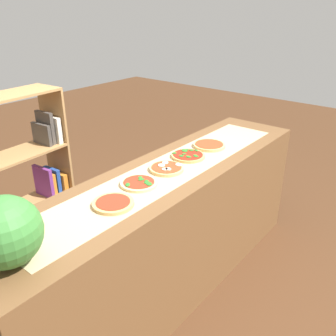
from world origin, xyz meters
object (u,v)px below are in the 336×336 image
pizza_plain_0 (113,203)px  watermelon (5,232)px  bookshelf (32,187)px  pizza_spinach_1 (139,183)px  pizza_plain_4 (209,145)px  pizza_spinach_3 (188,156)px  pizza_mozzarella_2 (167,168)px

pizza_plain_0 → watermelon: bearing=-178.9°
watermelon → bookshelf: (0.78, 1.18, -0.50)m
pizza_spinach_1 → pizza_plain_4: same height
pizza_spinach_3 → watermelon: 1.38m
watermelon → bookshelf: bookshelf is taller
pizza_plain_0 → pizza_plain_4: size_ratio=0.94×
bookshelf → pizza_plain_4: bearing=-52.4°
pizza_plain_4 → bookshelf: (-0.85, 1.10, -0.36)m
pizza_plain_0 → pizza_mozzarella_2: size_ratio=1.00×
pizza_plain_4 → bookshelf: bearing=127.6°
bookshelf → pizza_spinach_3: bearing=-61.7°
pizza_plain_4 → bookshelf: bookshelf is taller
pizza_plain_0 → bookshelf: 1.24m
pizza_spinach_3 → pizza_plain_4: bearing=-1.5°
pizza_spinach_1 → pizza_spinach_3: pizza_spinach_3 is taller
pizza_plain_0 → bookshelf: (0.19, 1.17, -0.36)m
pizza_spinach_1 → pizza_mozzarella_2: 0.26m
pizza_plain_4 → pizza_spinach_3: bearing=178.5°
pizza_plain_0 → pizza_spinach_1: pizza_spinach_1 is taller
watermelon → pizza_plain_4: bearing=2.8°
pizza_spinach_1 → pizza_plain_4: (0.78, 0.01, 0.00)m
pizza_spinach_1 → pizza_spinach_3: bearing=2.3°
pizza_mozzarella_2 → pizza_spinach_3: 0.26m
pizza_mozzarella_2 → watermelon: watermelon is taller
pizza_plain_0 → pizza_spinach_1: 0.27m
pizza_mozzarella_2 → bookshelf: bearing=106.4°
pizza_mozzarella_2 → pizza_plain_4: pizza_mozzarella_2 is taller
pizza_mozzarella_2 → bookshelf: (-0.33, 1.12, -0.36)m
pizza_plain_0 → pizza_mozzarella_2: (0.52, 0.06, 0.00)m
pizza_plain_4 → watermelon: (-1.63, -0.08, 0.14)m
pizza_mozzarella_2 → bookshelf: bookshelf is taller
pizza_spinach_1 → pizza_plain_4: size_ratio=0.94×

